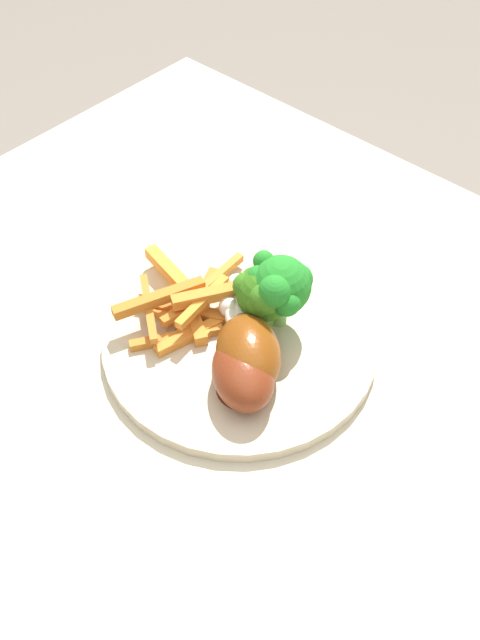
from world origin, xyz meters
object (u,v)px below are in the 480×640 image
broccoli_floret_front (280,285)px  chicken_drumstick_near (250,350)px  dinner_plate (240,339)px  fork (420,618)px  dining_table (267,485)px  carrot_fries_pile (190,304)px  broccoli_floret_middle (263,294)px  chicken_drumstick_far (248,350)px  chicken_drumstick_extra (244,367)px

broccoli_floret_front → chicken_drumstick_near: bearing=-75.3°
dinner_plate → fork: dinner_plate is taller
dining_table → carrot_fries_pile: bearing=166.1°
broccoli_floret_middle → chicken_drumstick_near: (0.02, -0.04, -0.02)m
chicken_drumstick_near → chicken_drumstick_far: bearing=-92.3°
dinner_plate → chicken_drumstick_near: 0.04m
dining_table → fork: (0.18, -0.06, 0.12)m
dining_table → chicken_drumstick_far: chicken_drumstick_far is taller
chicken_drumstick_near → fork: size_ratio=0.62×
chicken_drumstick_extra → dining_table: bearing=-8.8°
broccoli_floret_front → chicken_drumstick_extra: broccoli_floret_front is taller
broccoli_floret_middle → chicken_drumstick_far: bearing=-63.4°
broccoli_floret_front → carrot_fries_pile: broccoli_floret_front is taller
dining_table → dinner_plate: size_ratio=3.81×
carrot_fries_pile → fork: bearing=-16.2°
dining_table → chicken_drumstick_far: size_ratio=7.87×
dinner_plate → chicken_drumstick_extra: bearing=-44.3°
carrot_fries_pile → chicken_drumstick_near: (0.08, -0.01, 0.01)m
dinner_plate → chicken_drumstick_far: size_ratio=2.06×
carrot_fries_pile → fork: 0.32m
dining_table → dinner_plate: dinner_plate is taller
broccoli_floret_front → fork: (0.24, -0.14, -0.06)m
broccoli_floret_front → carrot_fries_pile: bearing=-145.0°
dinner_plate → carrot_fries_pile: 0.06m
carrot_fries_pile → fork: size_ratio=0.77×
broccoli_floret_middle → fork: 0.29m
dining_table → dinner_plate: 0.15m
carrot_fries_pile → chicken_drumstick_extra: size_ratio=1.26×
chicken_drumstick_far → chicken_drumstick_extra: bearing=-58.6°
dining_table → chicken_drumstick_far: bearing=155.9°
broccoli_floret_front → chicken_drumstick_near: size_ratio=0.63×
dinner_plate → carrot_fries_pile: bearing=-166.8°
dining_table → broccoli_floret_front: 0.20m
dining_table → dinner_plate: (-0.07, 0.04, 0.13)m
broccoli_floret_front → broccoli_floret_middle: (-0.01, -0.01, -0.01)m
dining_table → chicken_drumstick_extra: size_ratio=8.28×
fork → carrot_fries_pile: bearing=52.8°
broccoli_floret_middle → fork: (0.25, -0.13, -0.05)m
carrot_fries_pile → chicken_drumstick_far: chicken_drumstick_far is taller
dining_table → broccoli_floret_middle: (-0.07, 0.07, 0.17)m
broccoli_floret_middle → chicken_drumstick_near: bearing=-61.5°
broccoli_floret_middle → carrot_fries_pile: 0.07m
dining_table → carrot_fries_pile: carrot_fries_pile is taller
chicken_drumstick_far → fork: 0.24m
broccoli_floret_middle → chicken_drumstick_extra: 0.07m
chicken_drumstick_near → chicken_drumstick_far: 0.00m
broccoli_floret_front → chicken_drumstick_extra: 0.08m
chicken_drumstick_far → carrot_fries_pile: bearing=172.0°
broccoli_floret_middle → chicken_drumstick_extra: size_ratio=0.55×
dinner_plate → fork: (0.26, -0.10, -0.00)m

